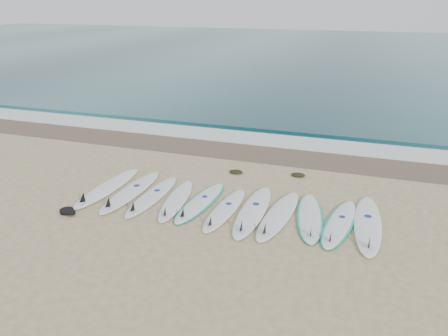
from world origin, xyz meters
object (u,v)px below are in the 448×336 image
(surfboard_10, at_px, (368,225))
(leash_coil, at_px, (68,211))
(surfboard_0, at_px, (106,188))
(surfboard_5, at_px, (224,210))

(surfboard_10, xyz_separation_m, leash_coil, (-6.68, -1.51, -0.01))
(surfboard_0, xyz_separation_m, surfboard_5, (3.32, -0.22, -0.01))
(surfboard_10, bearing_deg, surfboard_0, 178.79)
(leash_coil, bearing_deg, surfboard_5, 19.25)
(surfboard_0, bearing_deg, surfboard_5, -1.84)
(surfboard_5, height_order, surfboard_10, surfboard_10)
(surfboard_5, relative_size, surfboard_10, 0.85)
(surfboard_5, bearing_deg, surfboard_10, 8.34)
(surfboard_10, distance_m, leash_coil, 6.85)
(surfboard_10, relative_size, leash_coil, 6.27)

